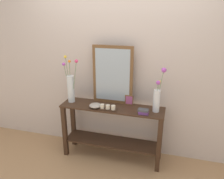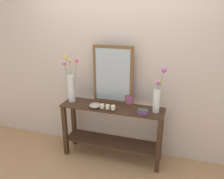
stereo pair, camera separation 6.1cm
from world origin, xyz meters
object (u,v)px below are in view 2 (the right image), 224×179
picture_frame_small (129,100)px  decorative_bowl (95,105)px  tall_vase_left (71,86)px  candle_tray (108,108)px  vase_right (157,97)px  console_table (112,126)px  mirror_leaning (113,75)px  book_stack (143,112)px

picture_frame_small → decorative_bowl: size_ratio=0.86×
picture_frame_small → decorative_bowl: bearing=-151.9°
tall_vase_left → candle_tray: tall_vase_left is taller
tall_vase_left → vase_right: tall_vase_left is taller
tall_vase_left → vase_right: (1.18, 0.00, -0.02)m
vase_right → decorative_bowl: size_ratio=3.52×
console_table → mirror_leaning: 0.71m
console_table → picture_frame_small: picture_frame_small is taller
decorative_bowl → vase_right: bearing=8.0°
candle_tray → book_stack: bearing=0.4°
console_table → decorative_bowl: 0.40m
picture_frame_small → decorative_bowl: (-0.41, -0.22, -0.04)m
candle_tray → picture_frame_small: bearing=44.9°
mirror_leaning → book_stack: mirror_leaning is taller
console_table → picture_frame_small: (0.21, 0.13, 0.37)m
candle_tray → picture_frame_small: (0.23, 0.23, 0.04)m
decorative_bowl → book_stack: (0.63, -0.01, -0.00)m
mirror_leaning → candle_tray: (0.01, -0.25, -0.37)m
vase_right → decorative_bowl: (-0.78, -0.11, -0.17)m
book_stack → vase_right: bearing=38.7°
console_table → book_stack: (0.43, -0.10, 0.33)m
console_table → vase_right: (0.58, 0.02, 0.50)m
picture_frame_small → book_stack: size_ratio=1.02×
console_table → picture_frame_small: size_ratio=10.14×
vase_right → console_table: bearing=-178.3°
console_table → candle_tray: candle_tray is taller
mirror_leaning → vase_right: bearing=-11.8°
tall_vase_left → picture_frame_small: bearing=7.7°
candle_tray → book_stack: size_ratio=1.83×
picture_frame_small → console_table: bearing=-148.6°
tall_vase_left → book_stack: bearing=-6.6°
picture_frame_small → decorative_bowl: 0.46m
mirror_leaning → decorative_bowl: mirror_leaning is taller
tall_vase_left → book_stack: size_ratio=4.93×
mirror_leaning → tall_vase_left: mirror_leaning is taller
candle_tray → decorative_bowl: (-0.18, 0.01, 0.00)m
mirror_leaning → picture_frame_small: 0.40m
tall_vase_left → candle_tray: bearing=-12.2°
picture_frame_small → decorative_bowl: picture_frame_small is taller
vase_right → book_stack: vase_right is taller
tall_vase_left → decorative_bowl: tall_vase_left is taller
console_table → vase_right: 0.77m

